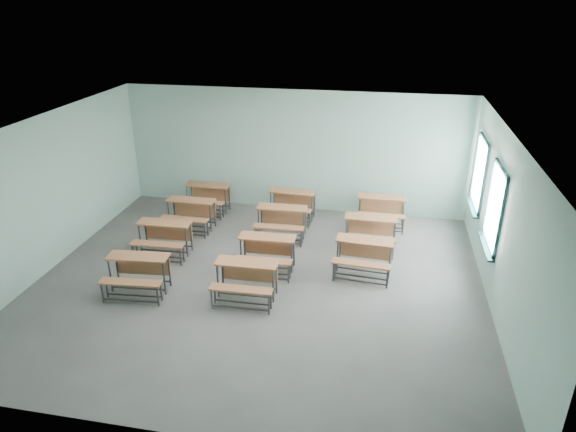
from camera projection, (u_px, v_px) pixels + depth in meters
name	position (u px, v px, depth m)	size (l,w,h in m)	color
room	(261.00, 211.00, 9.84)	(9.04, 8.04, 3.24)	slate
desk_unit_r0c0	(137.00, 269.00, 9.98)	(1.25, 0.89, 0.74)	#9E5E39
desk_unit_r0c1	(246.00, 276.00, 9.76)	(1.20, 0.82, 0.74)	#9E5E39
desk_unit_r1c0	(163.00, 234.00, 11.41)	(1.21, 0.83, 0.74)	#9E5E39
desk_unit_r1c1	(267.00, 249.00, 10.76)	(1.21, 0.83, 0.74)	#9E5E39
desk_unit_r1c2	(364.00, 252.00, 10.62)	(1.24, 0.89, 0.74)	#9E5E39
desk_unit_r2c0	(190.00, 210.00, 12.63)	(1.21, 0.82, 0.74)	#9E5E39
desk_unit_r2c1	(281.00, 218.00, 12.21)	(1.21, 0.83, 0.74)	#9E5E39
desk_unit_r2c2	(370.00, 229.00, 11.67)	(1.20, 0.82, 0.74)	#9E5E39
desk_unit_r3c0	(206.00, 194.00, 13.62)	(1.21, 0.84, 0.74)	#9E5E39
desk_unit_r3c1	(292.00, 201.00, 13.17)	(1.23, 0.86, 0.74)	#9E5E39
desk_unit_r3c2	(381.00, 207.00, 12.82)	(1.19, 0.81, 0.74)	#9E5E39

